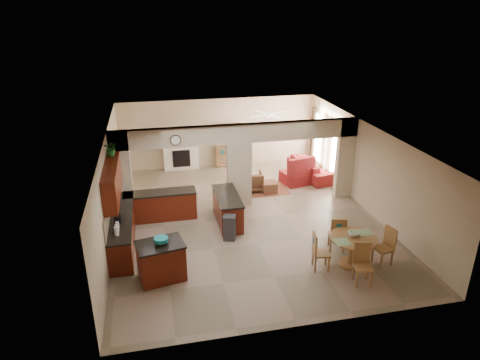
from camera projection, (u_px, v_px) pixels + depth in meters
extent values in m
plane|color=#87705D|center=(246.00, 218.00, 13.50)|extent=(10.00, 10.00, 0.00)
plane|color=white|center=(246.00, 133.00, 12.43)|extent=(10.00, 10.00, 0.00)
plane|color=#CAB793|center=(219.00, 133.00, 17.49)|extent=(8.00, 0.00, 8.00)
plane|color=#CAB793|center=(302.00, 270.00, 8.44)|extent=(8.00, 0.00, 8.00)
plane|color=#CAB793|center=(109.00, 188.00, 12.19)|extent=(0.00, 10.00, 10.00)
plane|color=#CAB793|center=(367.00, 168.00, 13.74)|extent=(0.00, 10.00, 10.00)
cube|color=#CAB793|center=(122.00, 175.00, 13.16)|extent=(0.60, 0.25, 2.80)
cube|color=#CAB793|center=(239.00, 175.00, 13.98)|extent=(0.80, 0.25, 2.20)
cube|color=#CAB793|center=(345.00, 158.00, 14.59)|extent=(0.60, 0.25, 2.80)
cube|color=#CAB793|center=(239.00, 133.00, 13.45)|extent=(8.00, 0.25, 0.60)
cube|color=#431607|center=(123.00, 231.00, 11.90)|extent=(0.60, 3.20, 0.86)
cube|color=black|center=(121.00, 216.00, 11.72)|extent=(0.62, 3.22, 0.05)
cube|color=gray|center=(109.00, 207.00, 11.55)|extent=(0.02, 3.20, 0.55)
cube|color=#431607|center=(161.00, 206.00, 13.35)|extent=(2.20, 0.60, 0.86)
cube|color=black|center=(160.00, 193.00, 13.17)|extent=(2.22, 0.62, 0.05)
cube|color=#431607|center=(112.00, 182.00, 11.31)|extent=(0.35, 2.40, 0.90)
cube|color=#431607|center=(227.00, 209.00, 13.13)|extent=(0.65, 1.80, 0.86)
cube|color=black|center=(227.00, 196.00, 12.96)|extent=(0.70, 1.85, 0.05)
cube|color=silver|center=(233.00, 222.00, 12.36)|extent=(0.58, 0.04, 0.70)
cylinder|color=#462517|center=(176.00, 140.00, 12.95)|extent=(0.34, 0.03, 0.34)
cube|color=brown|center=(265.00, 189.00, 15.63)|extent=(1.60, 1.30, 0.01)
cube|color=white|center=(181.00, 156.00, 17.36)|extent=(1.40, 0.28, 1.10)
cube|color=black|center=(181.00, 159.00, 17.25)|extent=(0.70, 0.04, 0.70)
cube|color=white|center=(180.00, 142.00, 17.11)|extent=(1.60, 0.35, 0.10)
cube|color=brown|center=(228.00, 145.00, 17.58)|extent=(1.00, 0.32, 1.80)
cube|color=white|center=(336.00, 151.00, 15.89)|extent=(0.02, 0.90, 1.90)
cube|color=white|center=(319.00, 138.00, 17.43)|extent=(0.02, 0.90, 1.90)
cube|color=white|center=(327.00, 148.00, 16.71)|extent=(0.02, 0.70, 2.10)
cube|color=#441D1B|center=(342.00, 157.00, 15.34)|extent=(0.10, 0.28, 2.30)
cube|color=#441D1B|center=(329.00, 147.00, 16.42)|extent=(0.10, 0.28, 2.30)
cube|color=#441D1B|center=(324.00, 143.00, 16.88)|extent=(0.10, 0.28, 2.30)
cube|color=#441D1B|center=(313.00, 134.00, 17.96)|extent=(0.10, 0.28, 2.30)
cylinder|color=white|center=(268.00, 114.00, 15.53)|extent=(1.00, 1.00, 0.10)
cube|color=#431607|center=(161.00, 262.00, 10.40)|extent=(1.20, 0.94, 0.92)
cube|color=black|center=(160.00, 245.00, 10.21)|extent=(1.25, 1.00, 0.05)
cylinder|color=#137A83|center=(161.00, 241.00, 10.18)|extent=(0.34, 0.34, 0.16)
cube|color=#2D2D2F|center=(229.00, 229.00, 12.17)|extent=(0.40, 0.36, 0.70)
cylinder|color=brown|center=(353.00, 238.00, 10.80)|extent=(1.20, 1.20, 0.04)
cylinder|color=brown|center=(352.00, 251.00, 10.95)|extent=(0.17, 0.17, 0.78)
cylinder|color=brown|center=(350.00, 264.00, 11.09)|extent=(0.61, 0.61, 0.07)
cylinder|color=#59B025|center=(353.00, 234.00, 10.82)|extent=(0.27, 0.27, 0.14)
imported|color=maroon|center=(311.00, 168.00, 16.68)|extent=(2.47, 1.30, 0.69)
cube|color=maroon|center=(297.00, 177.00, 16.13)|extent=(1.30, 1.15, 0.44)
imported|color=maroon|center=(252.00, 181.00, 15.47)|extent=(0.79, 0.81, 0.69)
cube|color=maroon|center=(269.00, 187.00, 15.36)|extent=(0.52, 0.52, 0.38)
imported|color=#155118|center=(111.00, 148.00, 11.81)|extent=(0.44, 0.39, 0.44)
cube|color=brown|center=(337.00, 235.00, 11.64)|extent=(0.51, 0.51, 0.05)
cube|color=brown|center=(341.00, 239.00, 11.88)|extent=(0.04, 0.04, 0.44)
cube|color=brown|center=(329.00, 239.00, 11.90)|extent=(0.04, 0.04, 0.44)
cube|color=brown|center=(343.00, 245.00, 11.57)|extent=(0.04, 0.04, 0.44)
cube|color=brown|center=(331.00, 245.00, 11.58)|extent=(0.04, 0.04, 0.44)
cube|color=brown|center=(339.00, 228.00, 11.35)|extent=(0.42, 0.15, 0.55)
cube|color=#137A83|center=(339.00, 227.00, 11.31)|extent=(0.14, 0.05, 0.14)
cube|color=brown|center=(383.00, 249.00, 10.98)|extent=(0.50, 0.50, 0.05)
cube|color=brown|center=(372.00, 255.00, 11.15)|extent=(0.04, 0.04, 0.44)
cube|color=brown|center=(381.00, 261.00, 10.86)|extent=(0.04, 0.04, 0.44)
cube|color=brown|center=(383.00, 252.00, 11.28)|extent=(0.04, 0.04, 0.44)
cube|color=brown|center=(392.00, 258.00, 10.99)|extent=(0.04, 0.04, 0.44)
cube|color=brown|center=(390.00, 237.00, 10.94)|extent=(0.13, 0.42, 0.55)
cube|color=#137A83|center=(392.00, 234.00, 10.92)|extent=(0.04, 0.14, 0.14)
cube|color=brown|center=(363.00, 267.00, 10.20)|extent=(0.49, 0.49, 0.05)
cube|color=brown|center=(357.00, 280.00, 10.13)|extent=(0.04, 0.04, 0.44)
cube|color=brown|center=(371.00, 279.00, 10.14)|extent=(0.04, 0.04, 0.44)
cube|color=brown|center=(353.00, 271.00, 10.44)|extent=(0.04, 0.04, 0.44)
cube|color=brown|center=(367.00, 271.00, 10.45)|extent=(0.04, 0.04, 0.44)
cube|color=brown|center=(362.00, 252.00, 10.26)|extent=(0.42, 0.11, 0.55)
cube|color=#137A83|center=(362.00, 249.00, 10.26)|extent=(0.14, 0.03, 0.14)
cube|color=brown|center=(321.00, 253.00, 10.78)|extent=(0.49, 0.49, 0.05)
cube|color=brown|center=(329.00, 265.00, 10.71)|extent=(0.04, 0.04, 0.44)
cube|color=brown|center=(326.00, 257.00, 11.03)|extent=(0.04, 0.04, 0.44)
cube|color=brown|center=(315.00, 265.00, 10.70)|extent=(0.04, 0.04, 0.44)
cube|color=brown|center=(313.00, 257.00, 11.02)|extent=(0.04, 0.04, 0.44)
cube|color=brown|center=(315.00, 243.00, 10.66)|extent=(0.11, 0.42, 0.55)
cube|color=#137A83|center=(314.00, 241.00, 10.63)|extent=(0.03, 0.14, 0.14)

